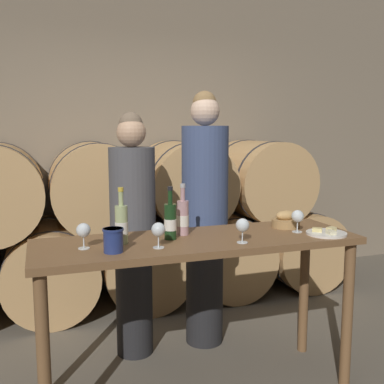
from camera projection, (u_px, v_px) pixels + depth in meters
The scene contains 15 objects.
stone_wall_back at pixel (127, 124), 4.42m from camera, with size 10.00×0.12×3.20m.
barrel_stack at pixel (141, 227), 4.01m from camera, with size 3.91×0.89×1.45m.
tasting_table at pixel (199, 262), 2.56m from camera, with size 1.84×0.58×0.93m.
person_left at pixel (133, 232), 3.03m from camera, with size 0.31×0.31×1.66m.
person_right at pixel (205, 216), 3.18m from camera, with size 0.33×0.33×1.81m.
wine_bottle_red at pixel (170, 221), 2.51m from camera, with size 0.07×0.07×0.30m.
wine_bottle_white at pixel (121, 224), 2.41m from camera, with size 0.07×0.07×0.31m.
wine_bottle_rose at pixel (183, 217), 2.62m from camera, with size 0.07×0.07×0.30m.
blue_crock at pixel (113, 239), 2.25m from camera, with size 0.11×0.11×0.12m.
bread_basket at pixel (286, 221), 2.83m from camera, with size 0.18×0.18×0.11m.
cheese_plate at pixel (326, 233), 2.63m from camera, with size 0.23×0.23×0.04m.
wine_glass_far_left at pixel (83, 231), 2.31m from camera, with size 0.07×0.07×0.13m.
wine_glass_left at pixel (158, 230), 2.32m from camera, with size 0.07×0.07×0.13m.
wine_glass_center at pixel (243, 226), 2.43m from camera, with size 0.07×0.07×0.13m.
wine_glass_right at pixel (298, 217), 2.68m from camera, with size 0.07×0.07×0.13m.
Camera 1 is at (-0.84, -2.34, 1.54)m, focal length 42.00 mm.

